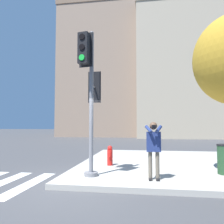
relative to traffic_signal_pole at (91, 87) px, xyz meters
name	(u,v)px	position (x,y,z in m)	size (l,w,h in m)	color
ground_plane	(70,186)	(-0.44, -0.55, -2.87)	(160.00, 160.00, 0.00)	#424244
sidewalk_corner	(180,164)	(3.06, 2.95, -2.80)	(8.00, 8.00, 0.15)	#ADA89E
traffic_signal_pole	(91,87)	(0.00, 0.00, 0.00)	(0.50, 1.37, 4.47)	slate
person_photographer	(154,145)	(1.89, -0.19, -1.75)	(0.50, 0.53, 1.62)	black
fire_hydrant	(110,156)	(0.32, 1.81, -2.35)	(0.21, 0.27, 0.75)	red
building_left	(107,74)	(-4.51, 28.73, 7.23)	(13.32, 11.85, 20.18)	gray
building_right	(192,74)	(8.52, 26.34, 6.29)	(15.96, 11.76, 18.29)	tan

